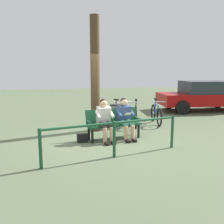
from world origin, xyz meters
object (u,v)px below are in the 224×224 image
object	(u,v)px
bench	(113,121)
person_reading	(125,116)
litter_bin	(116,116)
bicycle_blue	(156,114)
bicycle_purple	(136,115)
handbag	(83,138)
tree_trunk	(95,75)
bicycle_red	(119,115)
person_companion	(105,118)
parked_car	(204,95)

from	to	relation	value
bench	person_reading	world-z (taller)	person_reading
litter_bin	bicycle_blue	distance (m)	1.71
bench	person_reading	size ratio (longest dim) A/B	1.38
person_reading	bicycle_purple	xyz separation A→B (m)	(-0.85, -1.68, -0.31)
handbag	tree_trunk	size ratio (longest dim) A/B	0.08
bicycle_blue	bicycle_red	bearing A→B (deg)	-85.66
person_reading	bicycle_blue	world-z (taller)	person_reading
tree_trunk	bicycle_blue	distance (m)	2.88
bench	person_companion	size ratio (longest dim) A/B	1.38
litter_bin	bicycle_red	size ratio (longest dim) A/B	0.53
person_reading	person_companion	world-z (taller)	same
person_reading	litter_bin	world-z (taller)	person_reading
tree_trunk	litter_bin	size ratio (longest dim) A/B	4.43
bicycle_red	tree_trunk	bearing A→B (deg)	-75.39
person_reading	bicycle_red	world-z (taller)	person_reading
parked_car	bicycle_purple	bearing A→B (deg)	34.37
handbag	bicycle_purple	xyz separation A→B (m)	(-2.12, -1.82, 0.24)
bicycle_purple	litter_bin	bearing A→B (deg)	-51.40
handbag	bicycle_blue	distance (m)	3.50
litter_bin	bicycle_blue	world-z (taller)	bicycle_blue
person_reading	parked_car	bearing A→B (deg)	-151.40
handbag	parked_car	bearing A→B (deg)	-146.48
person_reading	bench	bearing A→B (deg)	-27.43
bicycle_red	bicycle_purple	bearing A→B (deg)	50.40
person_companion	bicycle_red	world-z (taller)	person_companion
person_reading	bicycle_purple	size ratio (longest dim) A/B	0.74
tree_trunk	bicycle_blue	size ratio (longest dim) A/B	2.22
tree_trunk	parked_car	xyz separation A→B (m)	(-5.77, -2.90, -1.08)
bicycle_red	parked_car	distance (m)	5.29
person_reading	person_companion	size ratio (longest dim) A/B	1.00
litter_bin	parked_car	world-z (taller)	parked_car
bicycle_blue	bench	bearing A→B (deg)	-41.68
person_reading	bicycle_purple	bearing A→B (deg)	-126.98
bicycle_blue	bicycle_purple	distance (m)	0.82
bicycle_blue	bicycle_red	distance (m)	1.42
person_reading	handbag	size ratio (longest dim) A/B	4.00
handbag	tree_trunk	xyz separation A→B (m)	(-0.55, -1.29, 1.73)
bicycle_blue	bicycle_purple	world-z (taller)	same
handbag	bicycle_purple	bearing A→B (deg)	-139.38
bench	person_reading	distance (m)	0.39
person_reading	handbag	world-z (taller)	person_reading
person_companion	tree_trunk	distance (m)	1.74
bicycle_blue	bicycle_red	world-z (taller)	same
person_reading	litter_bin	size ratio (longest dim) A/B	1.44
person_reading	litter_bin	xyz separation A→B (m)	(-0.01, -1.34, -0.25)
litter_bin	bicycle_blue	bearing A→B (deg)	-165.97
bench	bicycle_purple	distance (m)	1.98
bicycle_blue	person_reading	bearing A→B (deg)	-34.61
person_companion	parked_car	distance (m)	7.05
person_companion	bicycle_red	bearing A→B (deg)	-124.14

